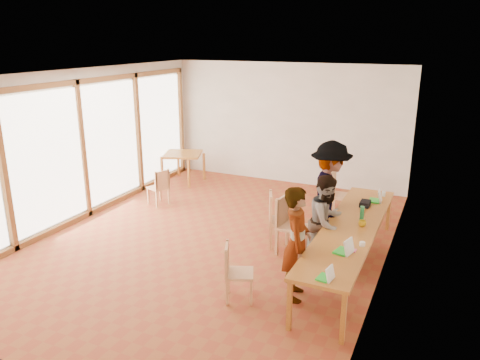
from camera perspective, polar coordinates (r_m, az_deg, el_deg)
The scene contains 25 objects.
ground at distance 8.71m, azimuth -3.22°, elevation -7.27°, with size 8.00×8.00×0.00m, color brown.
wall_back at distance 11.81m, azimuth 5.77°, elevation 6.81°, with size 6.00×0.10×3.00m, color silver.
wall_front at distance 5.23m, azimuth -24.54°, elevation -8.08°, with size 6.00×0.10×3.00m, color silver.
wall_right at distance 7.34m, azimuth 17.78°, elevation -0.26°, with size 0.10×8.00×3.00m, color silver.
window_wall at distance 9.91m, azimuth -18.74°, elevation 4.01°, with size 0.10×8.00×3.00m, color white.
ceiling at distance 7.96m, azimuth -3.59°, elevation 12.97°, with size 6.00×8.00×0.04m, color white.
communal_table at distance 7.56m, azimuth 13.36°, elevation -5.82°, with size 0.80×4.00×0.75m.
side_table at distance 12.02m, azimuth -6.97°, elevation 2.90°, with size 0.90×0.90×0.75m.
chair_near at distance 6.65m, azimuth -0.86°, elevation -10.45°, with size 0.51×0.51×0.44m.
chair_mid at distance 8.04m, azimuth 5.79°, elevation -4.70°, with size 0.52×0.52×0.53m.
chair_far at distance 8.28m, azimuth 4.43°, elevation -4.14°, with size 0.59×0.59×0.52m.
chair_empty at distance 9.77m, azimuth 11.66°, elevation -1.09°, with size 0.48×0.48×0.52m.
chair_spare at distance 10.40m, azimuth -9.70°, elevation -0.44°, with size 0.49×0.49×0.43m.
person_near at distance 6.61m, azimuth 6.95°, elevation -7.69°, with size 0.60×0.40×1.66m, color gray.
person_mid at distance 7.58m, azimuth 10.48°, elevation -5.04°, with size 0.75×0.58×1.54m, color gray.
person_far at distance 8.30m, azimuth 10.87°, elevation -1.76°, with size 1.23×0.70×1.90m, color gray.
laptop_near at distance 5.90m, azimuth 10.57°, elevation -11.40°, with size 0.21×0.23×0.18m.
laptop_mid at distance 6.61m, azimuth 12.76°, elevation -8.22°, with size 0.27×0.29×0.21m.
laptop_far at distance 8.74m, azimuth 16.38°, elevation -2.18°, with size 0.23×0.27×0.21m.
yellow_mug at distance 7.56m, azimuth 14.68°, elevation -5.15°, with size 0.12×0.12×0.09m, color yellow.
green_bottle at distance 7.66m, azimuth 14.64°, elevation -4.12°, with size 0.07×0.07×0.28m, color #207B3F.
clear_glass at distance 9.07m, azimuth 17.11°, elevation -1.63°, with size 0.07×0.07×0.09m, color silver.
condiment_cup at distance 6.89m, azimuth 14.69°, elevation -7.55°, with size 0.08×0.08×0.06m, color white.
pink_phone at distance 6.72m, azimuth 13.77°, elevation -8.36°, with size 0.05×0.10×0.01m, color #EB5195.
black_pouch at distance 8.46m, azimuth 15.00°, elevation -2.80°, with size 0.16×0.26×0.09m, color black.
Camera 1 is at (3.74, -7.00, 3.58)m, focal length 35.00 mm.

